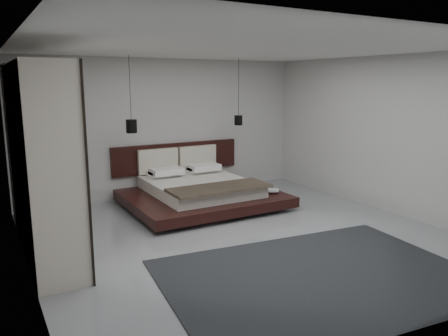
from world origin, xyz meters
TOP-DOWN VIEW (x-y plane):
  - floor at (0.00, 0.00)m, footprint 6.00×6.00m
  - ceiling at (0.00, 0.00)m, footprint 6.00×6.00m
  - wall_back at (0.00, 3.00)m, footprint 6.00×0.00m
  - wall_front at (0.00, -3.00)m, footprint 6.00×0.00m
  - wall_left at (-3.00, 0.00)m, footprint 0.00×6.00m
  - wall_right at (3.00, 0.00)m, footprint 0.00×6.00m
  - lattice_screen at (-2.95, 2.45)m, footprint 0.05×0.90m
  - bed at (0.20, 1.91)m, footprint 2.79×2.40m
  - book_lower at (1.35, 1.25)m, footprint 0.31×0.35m
  - book_upper at (1.33, 1.22)m, footprint 0.32×0.34m
  - pendant_left at (-0.94, 2.35)m, footprint 0.20×0.20m
  - pendant_right at (1.35, 2.35)m, footprint 0.17×0.17m
  - wardrobe at (-2.70, 0.73)m, footprint 0.62×2.62m
  - rug at (0.03, -1.70)m, footprint 3.99×3.05m

SIDE VIEW (x-z plane):
  - floor at x=0.00m, z-range 0.00..0.00m
  - rug at x=0.03m, z-range 0.00..0.02m
  - book_lower at x=1.35m, z-range 0.26..0.29m
  - bed at x=0.20m, z-range -0.25..0.83m
  - book_upper at x=1.33m, z-range 0.29..0.31m
  - wardrobe at x=-2.70m, z-range 0.00..2.57m
  - lattice_screen at x=-2.95m, z-range 0.00..2.60m
  - wall_back at x=0.00m, z-range -1.60..4.40m
  - wall_front at x=0.00m, z-range -1.60..4.40m
  - wall_left at x=-3.00m, z-range -1.60..4.40m
  - wall_right at x=3.00m, z-range -1.60..4.40m
  - pendant_left at x=-0.94m, z-range 0.85..2.23m
  - pendant_right at x=1.35m, z-range 0.88..2.23m
  - ceiling at x=0.00m, z-range 2.80..2.80m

